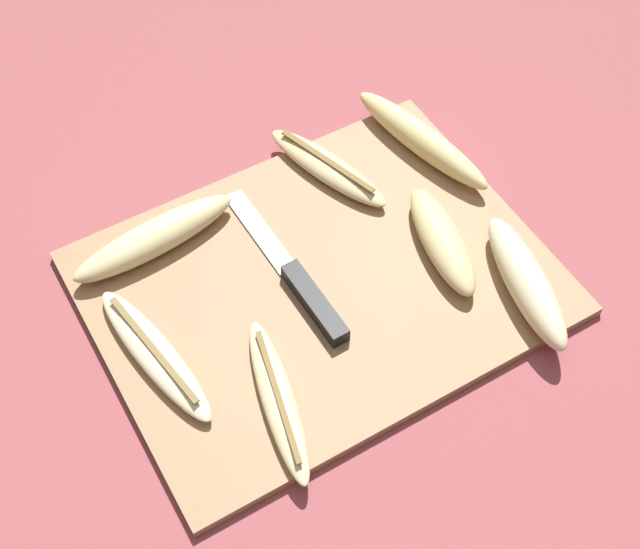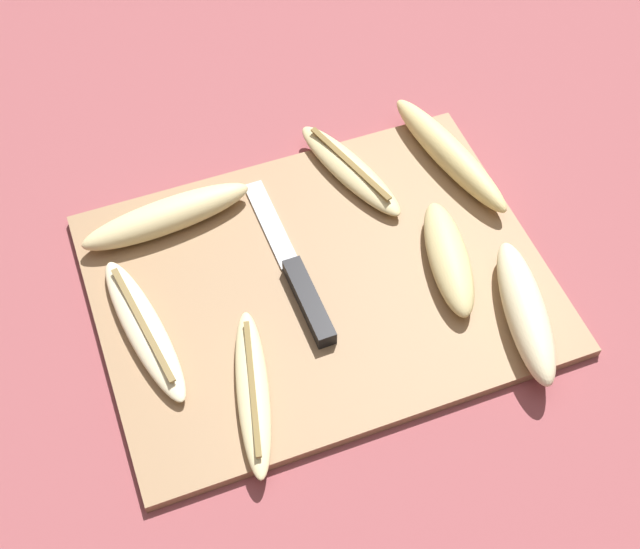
{
  "view_description": "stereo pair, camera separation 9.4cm",
  "coord_description": "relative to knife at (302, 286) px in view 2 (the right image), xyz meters",
  "views": [
    {
      "loc": [
        -0.28,
        -0.47,
        0.79
      ],
      "look_at": [
        0.0,
        0.0,
        0.02
      ],
      "focal_mm": 50.0,
      "sensor_mm": 36.0,
      "label": 1
    },
    {
      "loc": [
        -0.19,
        -0.51,
        0.79
      ],
      "look_at": [
        0.0,
        0.0,
        0.02
      ],
      "focal_mm": 50.0,
      "sensor_mm": 36.0,
      "label": 2
    }
  ],
  "objects": [
    {
      "name": "cutting_board",
      "position": [
        0.02,
        0.01,
        -0.01
      ],
      "size": [
        0.47,
        0.36,
        0.01
      ],
      "color": "#997551",
      "rests_on": "ground_plane"
    },
    {
      "name": "banana_spotted_left",
      "position": [
        0.16,
        -0.03,
        0.01
      ],
      "size": [
        0.07,
        0.16,
        0.03
      ],
      "rotation": [
        0.0,
        0.0,
        2.93
      ],
      "color": "#DBC684",
      "rests_on": "cutting_board"
    },
    {
      "name": "banana_pale_long",
      "position": [
        0.2,
        -0.12,
        0.01
      ],
      "size": [
        0.08,
        0.18,
        0.04
      ],
      "rotation": [
        0.0,
        0.0,
        6.05
      ],
      "color": "beige",
      "rests_on": "cutting_board"
    },
    {
      "name": "banana_soft_right",
      "position": [
        -0.09,
        -0.1,
        0.0
      ],
      "size": [
        0.07,
        0.19,
        0.02
      ],
      "rotation": [
        0.0,
        0.0,
        6.05
      ],
      "color": "beige",
      "rests_on": "cutting_board"
    },
    {
      "name": "ground_plane",
      "position": [
        0.02,
        0.01,
        -0.02
      ],
      "size": [
        4.0,
        4.0,
        0.0
      ],
      "primitive_type": "plane",
      "color": "#93474C"
    },
    {
      "name": "banana_bright_far",
      "position": [
        -0.17,
        0.01,
        0.0
      ],
      "size": [
        0.07,
        0.19,
        0.02
      ],
      "rotation": [
        0.0,
        0.0,
        3.29
      ],
      "color": "beige",
      "rests_on": "cutting_board"
    },
    {
      "name": "knife",
      "position": [
        0.0,
        0.0,
        0.0
      ],
      "size": [
        0.03,
        0.24,
        0.02
      ],
      "rotation": [
        0.0,
        0.0,
        0.02
      ],
      "color": "black",
      "rests_on": "cutting_board"
    },
    {
      "name": "banana_ripe_center",
      "position": [
        -0.11,
        0.14,
        0.01
      ],
      "size": [
        0.2,
        0.06,
        0.03
      ],
      "rotation": [
        0.0,
        0.0,
        4.81
      ],
      "color": "beige",
      "rests_on": "cutting_board"
    },
    {
      "name": "banana_golden_short",
      "position": [
        0.22,
        0.11,
        0.01
      ],
      "size": [
        0.08,
        0.21,
        0.04
      ],
      "rotation": [
        0.0,
        0.0,
        0.2
      ],
      "color": "#EDD689",
      "rests_on": "cutting_board"
    },
    {
      "name": "banana_mellow_near",
      "position": [
        0.11,
        0.13,
        0.0
      ],
      "size": [
        0.09,
        0.18,
        0.02
      ],
      "rotation": [
        0.0,
        0.0,
        3.45
      ],
      "color": "beige",
      "rests_on": "cutting_board"
    }
  ]
}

